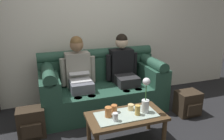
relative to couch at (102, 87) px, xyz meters
The scene contains 13 objects.
back_wall_patterned 1.20m from the couch, 90.00° to the left, with size 6.00×0.12×2.90m, color silver.
couch is the anchor object (origin of this frame).
person_left 0.47m from the couch, behind, with size 0.56×0.67×1.22m.
person_right 0.47m from the couch, ahead, with size 0.56×0.67×1.22m.
coffee_table 1.03m from the couch, 90.00° to the right, with size 0.96×0.49×0.41m.
flower_vase 1.10m from the couch, 76.91° to the right, with size 0.09×0.09×0.45m.
cup_near_left 1.04m from the couch, 102.54° to the right, with size 0.08×0.08×0.12m, color #B26633.
cup_near_right 0.94m from the couch, 97.47° to the right, with size 0.08×0.08×0.10m, color #B26633.
cup_far_center 0.95m from the couch, 84.07° to the right, with size 0.07×0.07×0.08m, color #DBB77A.
cup_far_left 1.09m from the couch, 83.35° to the right, with size 0.07×0.07×0.12m, color gold.
cup_far_right 1.14m from the couch, 98.95° to the right, with size 0.06×0.06×0.10m, color silver.
backpack_right 1.40m from the couch, 28.51° to the right, with size 0.36×0.32×0.38m.
backpack_left 1.23m from the couch, 156.31° to the right, with size 0.35×0.27×0.40m.
Camera 1 is at (-0.94, -2.03, 1.73)m, focal length 34.80 mm.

